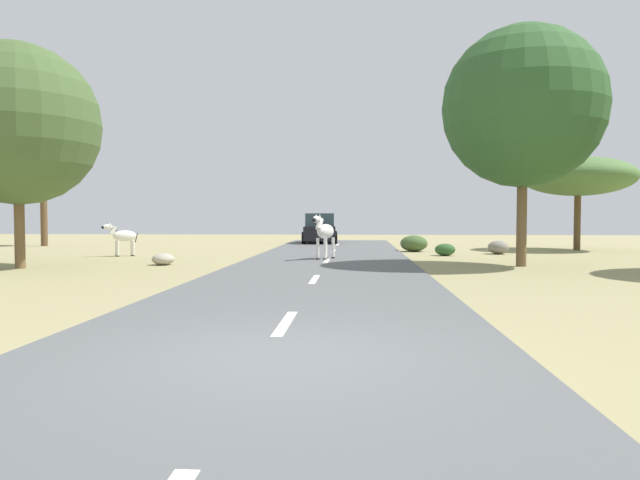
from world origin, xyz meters
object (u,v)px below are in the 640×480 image
at_px(zebra_1, 123,236).
at_px(tree_0, 578,177).
at_px(zebra_0, 324,232).
at_px(tree_3, 523,107).
at_px(tree_4, 43,160).
at_px(bush_2, 414,243).
at_px(tree_5, 17,124).
at_px(car_0, 320,229).
at_px(bush_1, 445,250).
at_px(rock_2, 498,247).
at_px(rock_0, 163,259).

height_order(zebra_1, tree_0, tree_0).
bearing_deg(zebra_0, tree_3, -177.87).
distance_m(tree_4, bush_2, 20.43).
height_order(tree_3, bush_2, tree_3).
height_order(tree_5, bush_2, tree_5).
height_order(car_0, tree_5, tree_5).
relative_size(car_0, tree_3, 0.57).
distance_m(tree_0, bush_1, 8.77).
bearing_deg(bush_2, tree_0, 11.41).
height_order(tree_5, rock_2, tree_5).
bearing_deg(tree_3, rock_2, 83.20).
distance_m(zebra_0, tree_3, 7.96).
distance_m(tree_3, bush_1, 7.18).
xyz_separation_m(tree_5, rock_2, (16.51, 7.93, -4.16)).
xyz_separation_m(tree_0, tree_4, (-27.50, 2.21, 1.14)).
height_order(tree_4, bush_2, tree_4).
relative_size(car_0, bush_1, 5.29).
distance_m(tree_0, tree_3, 10.82).
distance_m(car_0, tree_3, 17.51).
height_order(tree_4, tree_5, tree_5).
relative_size(tree_5, rock_0, 8.78).
height_order(zebra_1, tree_5, tree_5).
relative_size(zebra_0, tree_0, 0.32).
xyz_separation_m(tree_3, bush_1, (-1.69, 4.99, -4.87)).
height_order(zebra_0, car_0, car_0).
bearing_deg(rock_2, tree_5, -154.34).
relative_size(tree_0, bush_1, 6.31).
bearing_deg(zebra_1, tree_5, 133.46).
bearing_deg(rock_2, rock_0, -152.94).
bearing_deg(zebra_1, tree_0, -111.06).
relative_size(zebra_1, bush_1, 1.63).
xyz_separation_m(bush_2, rock_2, (3.43, -1.59, -0.08)).
distance_m(bush_1, rock_2, 2.70).
height_order(car_0, tree_4, tree_4).
height_order(rock_0, rock_2, rock_2).
bearing_deg(tree_4, rock_0, -48.14).
relative_size(zebra_1, tree_0, 0.26).
height_order(tree_0, tree_4, tree_4).
bearing_deg(bush_2, rock_2, -24.81).
bearing_deg(bush_1, tree_4, 162.32).
height_order(tree_3, bush_1, tree_3).
bearing_deg(tree_4, car_0, 13.93).
xyz_separation_m(car_0, tree_0, (12.68, -5.89, 2.65)).
bearing_deg(car_0, rock_0, -107.94).
xyz_separation_m(zebra_0, bush_1, (4.81, 2.89, -0.79)).
relative_size(zebra_0, rock_2, 1.82).
distance_m(zebra_0, zebra_1, 8.46).
height_order(tree_3, rock_0, tree_3).
height_order(bush_1, rock_0, bush_1).
relative_size(bush_1, rock_0, 1.05).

